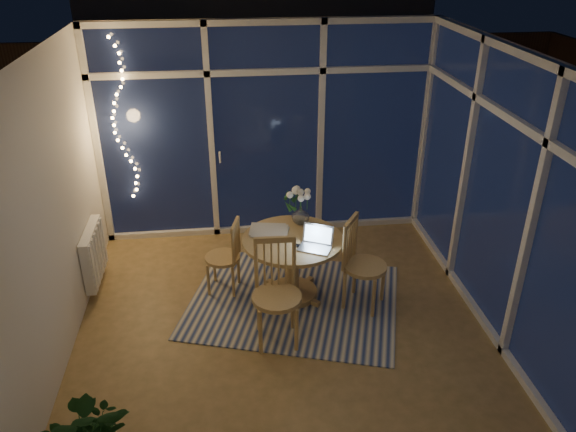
{
  "coord_description": "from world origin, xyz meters",
  "views": [
    {
      "loc": [
        -0.5,
        -4.4,
        3.47
      ],
      "look_at": [
        0.06,
        0.25,
        1.06
      ],
      "focal_mm": 35.0,
      "sensor_mm": 36.0,
      "label": 1
    }
  ],
  "objects_px": {
    "chair_left": "(223,256)",
    "chair_right": "(365,264)",
    "flower_vase": "(301,214)",
    "dining_table": "(293,268)",
    "laptop": "(315,239)",
    "chair_front": "(277,295)"
  },
  "relations": [
    {
      "from": "chair_right",
      "to": "dining_table",
      "type": "bearing_deg",
      "value": 102.97
    },
    {
      "from": "chair_front",
      "to": "flower_vase",
      "type": "height_order",
      "value": "chair_front"
    },
    {
      "from": "chair_front",
      "to": "laptop",
      "type": "height_order",
      "value": "chair_front"
    },
    {
      "from": "dining_table",
      "to": "chair_right",
      "type": "bearing_deg",
      "value": -19.53
    },
    {
      "from": "chair_left",
      "to": "chair_right",
      "type": "relative_size",
      "value": 0.86
    },
    {
      "from": "chair_left",
      "to": "laptop",
      "type": "height_order",
      "value": "laptop"
    },
    {
      "from": "laptop",
      "to": "flower_vase",
      "type": "bearing_deg",
      "value": 122.62
    },
    {
      "from": "chair_front",
      "to": "laptop",
      "type": "xyz_separation_m",
      "value": [
        0.42,
        0.47,
        0.29
      ]
    },
    {
      "from": "dining_table",
      "to": "chair_front",
      "type": "relative_size",
      "value": 0.99
    },
    {
      "from": "dining_table",
      "to": "flower_vase",
      "type": "distance_m",
      "value": 0.56
    },
    {
      "from": "chair_left",
      "to": "dining_table",
      "type": "bearing_deg",
      "value": 88.45
    },
    {
      "from": "chair_right",
      "to": "chair_front",
      "type": "relative_size",
      "value": 0.95
    },
    {
      "from": "dining_table",
      "to": "chair_left",
      "type": "distance_m",
      "value": 0.74
    },
    {
      "from": "chair_front",
      "to": "laptop",
      "type": "distance_m",
      "value": 0.7
    },
    {
      "from": "dining_table",
      "to": "chair_right",
      "type": "distance_m",
      "value": 0.75
    },
    {
      "from": "chair_left",
      "to": "flower_vase",
      "type": "relative_size",
      "value": 4.0
    },
    {
      "from": "chair_front",
      "to": "flower_vase",
      "type": "xyz_separation_m",
      "value": [
        0.36,
        1.02,
        0.29
      ]
    },
    {
      "from": "chair_left",
      "to": "chair_front",
      "type": "distance_m",
      "value": 1.03
    },
    {
      "from": "dining_table",
      "to": "flower_vase",
      "type": "bearing_deg",
      "value": 68.69
    },
    {
      "from": "chair_left",
      "to": "flower_vase",
      "type": "distance_m",
      "value": 0.93
    },
    {
      "from": "dining_table",
      "to": "laptop",
      "type": "bearing_deg",
      "value": -51.09
    },
    {
      "from": "flower_vase",
      "to": "dining_table",
      "type": "bearing_deg",
      "value": -111.31
    }
  ]
}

